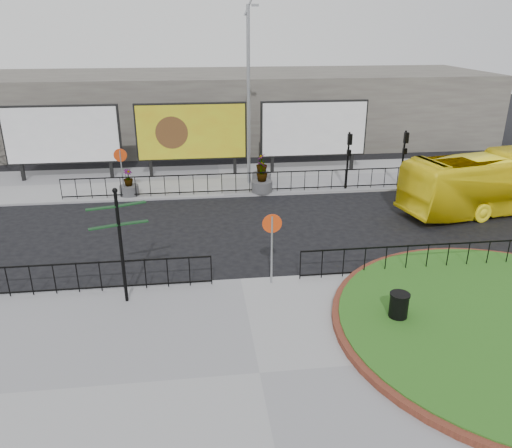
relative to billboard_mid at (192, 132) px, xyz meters
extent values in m
plane|color=black|center=(1.50, -12.97, -2.60)|extent=(90.00, 90.00, 0.00)
cube|color=gray|center=(1.50, -17.97, -2.54)|extent=(30.00, 10.00, 0.12)
cube|color=gray|center=(1.50, -0.97, -2.54)|extent=(44.00, 6.00, 0.12)
cylinder|color=gray|center=(-3.50, -3.57, -1.28)|extent=(0.07, 0.07, 2.40)
cylinder|color=#BF360C|center=(-3.50, -3.57, -0.33)|extent=(0.64, 0.03, 0.64)
cylinder|color=white|center=(-3.50, -3.55, -0.33)|extent=(0.50, 0.03, 0.50)
cylinder|color=gray|center=(2.50, -13.37, -1.28)|extent=(0.07, 0.07, 2.40)
cylinder|color=#BF360C|center=(2.50, -13.37, -0.33)|extent=(0.64, 0.03, 0.64)
cylinder|color=white|center=(2.50, -13.35, -0.33)|extent=(0.50, 0.03, 0.50)
cube|color=black|center=(-9.40, 0.03, -1.98)|extent=(0.18, 0.18, 1.00)
cube|color=black|center=(-4.60, 0.03, -1.98)|extent=(0.18, 0.18, 1.00)
cube|color=black|center=(-7.00, 0.03, 0.02)|extent=(6.20, 0.25, 3.20)
cube|color=white|center=(-7.00, -0.13, 0.02)|extent=(6.00, 0.06, 3.00)
cube|color=black|center=(-2.40, 0.03, -1.98)|extent=(0.18, 0.18, 1.00)
cube|color=black|center=(2.40, 0.03, -1.98)|extent=(0.18, 0.18, 1.00)
cube|color=black|center=(0.00, 0.03, 0.02)|extent=(6.20, 0.25, 3.20)
cube|color=#B6C81C|center=(0.00, -0.13, 0.02)|extent=(6.00, 0.06, 3.00)
cube|color=black|center=(4.60, 0.03, -1.98)|extent=(0.18, 0.18, 1.00)
cube|color=black|center=(9.40, 0.03, -1.98)|extent=(0.18, 0.18, 1.00)
cube|color=black|center=(7.00, 0.03, 0.02)|extent=(6.20, 0.25, 3.20)
cube|color=white|center=(7.00, -0.13, 0.02)|extent=(6.00, 0.06, 3.00)
cylinder|color=gray|center=(3.00, -1.97, 2.02)|extent=(0.18, 0.18, 9.00)
cylinder|color=gray|center=(3.00, -1.97, 6.37)|extent=(0.43, 0.10, 0.77)
cube|color=gray|center=(3.35, -1.97, 6.47)|extent=(0.35, 0.15, 0.12)
cylinder|color=black|center=(8.00, -3.57, -0.98)|extent=(0.10, 0.10, 3.00)
cube|color=black|center=(8.00, -3.69, 0.17)|extent=(0.22, 0.18, 0.55)
cube|color=black|center=(8.00, -3.69, -0.53)|extent=(0.20, 0.16, 0.30)
cylinder|color=black|center=(11.00, -3.57, -0.98)|extent=(0.10, 0.10, 3.00)
cube|color=black|center=(11.00, -3.69, 0.17)|extent=(0.22, 0.18, 0.55)
cube|color=black|center=(11.00, -3.69, -0.53)|extent=(0.20, 0.16, 0.30)
cube|color=slate|center=(1.50, 9.03, -0.10)|extent=(40.00, 10.00, 5.00)
cylinder|color=black|center=(-2.20, -13.97, -0.68)|extent=(0.10, 0.10, 3.59)
sphere|color=black|center=(-2.20, -13.97, 1.17)|extent=(0.16, 0.16, 0.16)
cube|color=#0E3415|center=(-2.64, -14.08, 0.68)|extent=(0.86, 0.35, 0.03)
cube|color=#0E3415|center=(-1.79, -13.80, 0.68)|extent=(0.84, 0.47, 0.03)
cube|color=#0E3415|center=(-2.62, -14.12, 0.11)|extent=(0.85, 0.43, 0.03)
cube|color=#0E3415|center=(-1.76, -13.86, 0.11)|extent=(0.86, 0.35, 0.03)
cylinder|color=black|center=(5.78, -16.22, -2.03)|extent=(0.54, 0.54, 0.90)
cylinder|color=black|center=(5.78, -16.22, -1.55)|extent=(0.58, 0.58, 0.06)
imported|color=yellow|center=(14.37, -7.32, -1.19)|extent=(10.39, 4.37, 2.82)
cylinder|color=#4C4C4F|center=(-3.27, -3.30, -2.23)|extent=(0.96, 0.96, 0.50)
imported|color=#1F5316|center=(-3.27, -3.30, -1.55)|extent=(0.67, 0.67, 0.84)
cylinder|color=#4C4C4F|center=(3.50, -3.57, -2.20)|extent=(1.09, 1.09, 0.57)
imported|color=#1F5316|center=(3.50, -3.57, -1.39)|extent=(0.80, 0.80, 1.04)
cylinder|color=#4C4C4F|center=(3.70, -1.97, -2.21)|extent=(1.04, 1.04, 0.54)
imported|color=#1F5316|center=(3.70, -1.97, -1.40)|extent=(0.72, 0.72, 1.08)
camera|label=1|loc=(0.16, -28.06, 5.63)|focal=35.00mm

